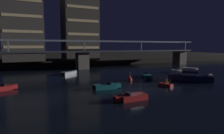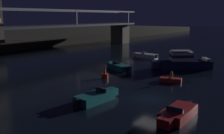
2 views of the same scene
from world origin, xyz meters
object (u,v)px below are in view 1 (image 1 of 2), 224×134
(tower_west_tall, at_px, (23,25))
(speedboat_mid_left, at_px, (146,76))
(speedboat_near_right, at_px, (0,88))
(cabin_cruiser_near_left, at_px, (191,76))
(speedboat_far_left, at_px, (178,72))
(speedboat_mid_center, at_px, (132,97))
(channel_buoy, at_px, (130,78))
(tower_central, at_px, (79,29))
(speedboat_near_center, at_px, (106,86))
(river_bridge, at_px, (82,55))
(dinghy_with_paddler, at_px, (166,84))
(speedboat_mid_right, at_px, (69,73))

(tower_west_tall, bearing_deg, speedboat_mid_left, -53.26)
(speedboat_near_right, distance_m, speedboat_mid_left, 30.31)
(cabin_cruiser_near_left, bearing_deg, speedboat_far_left, 60.19)
(speedboat_mid_center, bearing_deg, speedboat_far_left, 34.67)
(channel_buoy, bearing_deg, speedboat_far_left, 13.19)
(tower_central, relative_size, speedboat_far_left, 4.76)
(cabin_cruiser_near_left, xyz_separation_m, channel_buoy, (-12.30, 5.47, -0.57))
(cabin_cruiser_near_left, xyz_separation_m, speedboat_mid_left, (-6.69, 7.33, -0.64))
(speedboat_near_center, height_order, speedboat_far_left, same)
(cabin_cruiser_near_left, relative_size, speedboat_mid_left, 1.62)
(speedboat_mid_left, bearing_deg, speedboat_near_right, -177.82)
(speedboat_mid_left, bearing_deg, speedboat_far_left, 10.74)
(tower_west_tall, relative_size, speedboat_mid_center, 4.96)
(river_bridge, relative_size, speedboat_mid_center, 17.35)
(speedboat_mid_left, relative_size, dinghy_with_paddler, 1.81)
(speedboat_mid_left, xyz_separation_m, speedboat_mid_right, (-16.19, 12.56, 0.00))
(tower_west_tall, bearing_deg, speedboat_mid_right, -65.31)
(speedboat_near_center, height_order, channel_buoy, channel_buoy)
(speedboat_far_left, height_order, dinghy_with_paddler, dinghy_with_paddler)
(river_bridge, bearing_deg, cabin_cruiser_near_left, -61.70)
(river_bridge, xyz_separation_m, cabin_cruiser_near_left, (16.37, -30.40, -3.43))
(river_bridge, relative_size, channel_buoy, 51.27)
(tower_west_tall, distance_m, dinghy_with_paddler, 54.21)
(cabin_cruiser_near_left, bearing_deg, dinghy_with_paddler, -166.40)
(tower_central, distance_m, speedboat_near_center, 45.76)
(river_bridge, bearing_deg, speedboat_mid_center, -94.53)
(speedboat_near_center, relative_size, speedboat_near_right, 1.01)
(speedboat_mid_left, bearing_deg, speedboat_mid_center, -130.40)
(tower_west_tall, xyz_separation_m, tower_central, (19.88, -0.30, -0.53))
(speedboat_near_center, height_order, speedboat_mid_left, same)
(speedboat_mid_right, xyz_separation_m, channel_buoy, (10.59, -14.42, 0.06))
(tower_west_tall, height_order, speedboat_near_center, tower_west_tall)
(speedboat_mid_left, distance_m, speedboat_mid_right, 20.49)
(dinghy_with_paddler, bearing_deg, cabin_cruiser_near_left, 13.60)
(river_bridge, distance_m, speedboat_mid_right, 13.02)
(speedboat_near_center, bearing_deg, cabin_cruiser_near_left, -0.68)
(speedboat_mid_left, xyz_separation_m, dinghy_with_paddler, (-2.13, -9.47, -0.14))
(speedboat_far_left, relative_size, dinghy_with_paddler, 1.85)
(speedboat_near_center, bearing_deg, channel_buoy, 34.28)
(speedboat_far_left, bearing_deg, speedboat_mid_center, -145.33)
(speedboat_mid_right, bearing_deg, speedboat_near_right, -135.79)
(cabin_cruiser_near_left, height_order, speedboat_mid_right, cabin_cruiser_near_left)
(speedboat_near_right, bearing_deg, channel_buoy, -1.64)
(tower_central, relative_size, speedboat_near_center, 4.74)
(tower_west_tall, bearing_deg, speedboat_mid_center, -74.26)
(tower_west_tall, distance_m, cabin_cruiser_near_left, 56.96)
(speedboat_mid_right, bearing_deg, tower_west_tall, 114.69)
(river_bridge, height_order, channel_buoy, river_bridge)
(tower_west_tall, distance_m, speedboat_mid_right, 29.94)
(tower_west_tall, xyz_separation_m, speedboat_near_center, (13.84, -43.44, -14.54))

